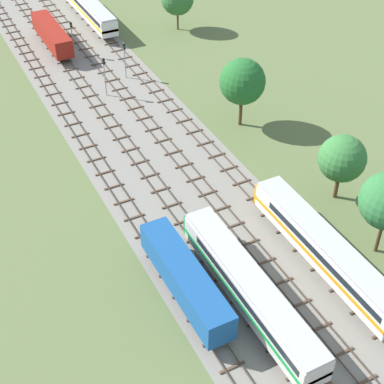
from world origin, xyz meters
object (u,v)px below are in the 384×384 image
freight_boxcar_far_left_mid (185,278)px  signal_post_nearest (105,72)px  diesel_railcar_centre_far (90,8)px  diesel_railcar_centre_near (325,249)px  diesel_railcar_left_nearest (250,289)px  signal_post_near (125,56)px  freight_boxcar_left_midfar (52,34)px  signal_post_mid (72,34)px

freight_boxcar_far_left_mid → signal_post_nearest: 39.15m
signal_post_nearest → freight_boxcar_far_left_mid: bearing=-99.9°
diesel_railcar_centre_far → diesel_railcar_centre_near: bearing=-90.0°
diesel_railcar_left_nearest → diesel_railcar_centre_far: (8.98, 68.16, 0.00)m
signal_post_nearest → signal_post_near: 5.82m
freight_boxcar_left_midfar → signal_post_near: 16.29m
diesel_railcar_left_nearest → diesel_railcar_centre_near: size_ratio=1.00×
freight_boxcar_left_midfar → signal_post_nearest: signal_post_nearest is taller
diesel_railcar_left_nearest → freight_boxcar_far_left_mid: 5.91m
diesel_railcar_centre_near → freight_boxcar_left_midfar: (-8.97, 59.83, -0.15)m
diesel_railcar_centre_near → diesel_railcar_centre_far: bearing=90.0°
freight_boxcar_left_midfar → signal_post_near: (6.73, -14.79, 1.08)m
diesel_railcar_centre_near → freight_boxcar_far_left_mid: bearing=168.3°
freight_boxcar_far_left_mid → signal_post_near: 43.72m
diesel_railcar_left_nearest → signal_post_near: (6.74, 46.09, 0.93)m
diesel_railcar_left_nearest → signal_post_nearest: bearing=87.0°
freight_boxcar_far_left_mid → diesel_railcar_centre_far: 65.71m
freight_boxcar_left_midfar → signal_post_nearest: bearing=-83.1°
signal_post_mid → diesel_railcar_centre_near: bearing=-83.1°
freight_boxcar_far_left_mid → freight_boxcar_left_midfar: (4.49, 57.04, 0.00)m
diesel_railcar_centre_near → freight_boxcar_left_midfar: bearing=98.5°
signal_post_near → diesel_railcar_left_nearest: bearing=-98.3°
diesel_railcar_left_nearest → signal_post_mid: (2.25, 56.90, 0.96)m
signal_post_near → signal_post_mid: (-4.49, 10.81, 0.03)m
freight_boxcar_left_midfar → signal_post_near: signal_post_near is taller
diesel_railcar_left_nearest → diesel_railcar_centre_near: (8.98, 1.05, 0.00)m
diesel_railcar_centre_near → signal_post_mid: (-6.74, 55.84, 0.96)m
freight_boxcar_left_midfar → signal_post_near: size_ratio=2.51×
signal_post_mid → diesel_railcar_left_nearest: bearing=-92.3°
freight_boxcar_far_left_mid → signal_post_mid: size_ratio=2.49×
diesel_railcar_left_nearest → freight_boxcar_left_midfar: bearing=90.0°
diesel_railcar_centre_far → freight_boxcar_left_midfar: bearing=-140.9°
diesel_railcar_left_nearest → freight_boxcar_left_midfar: 60.88m
freight_boxcar_far_left_mid → signal_post_mid: 53.49m
diesel_railcar_centre_near → signal_post_nearest: signal_post_nearest is taller
diesel_railcar_left_nearest → signal_post_mid: signal_post_mid is taller
freight_boxcar_far_left_mid → diesel_railcar_centre_far: bearing=78.2°
freight_boxcar_left_midfar → signal_post_nearest: (2.24, -18.49, 1.24)m
signal_post_nearest → signal_post_near: (4.49, 3.70, -0.17)m
diesel_railcar_centre_far → signal_post_near: (-2.25, -22.07, 0.93)m
signal_post_near → freight_boxcar_left_midfar: bearing=114.5°
freight_boxcar_far_left_mid → signal_post_nearest: (6.73, 38.54, 1.24)m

